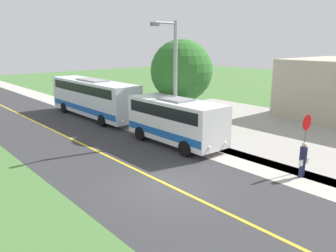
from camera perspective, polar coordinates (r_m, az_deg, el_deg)
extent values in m
plane|color=#477238|center=(15.43, 0.28, -9.98)|extent=(120.00, 120.00, 0.00)
cube|color=#333335|center=(15.43, 0.28, -9.97)|extent=(8.00, 100.00, 0.01)
cube|color=#B2ADA3|center=(19.01, 12.28, -5.61)|extent=(2.40, 100.00, 0.01)
cube|color=gold|center=(15.43, 0.28, -9.95)|extent=(0.16, 100.00, 0.00)
cube|color=white|center=(21.07, 1.29, 1.07)|extent=(2.37, 6.84, 2.43)
cube|color=blue|center=(21.23, 1.28, -0.69)|extent=(2.41, 6.70, 0.44)
cube|color=black|center=(20.93, 1.30, 2.85)|extent=(2.41, 6.16, 0.70)
cube|color=gray|center=(20.82, 1.31, 4.49)|extent=(1.42, 2.05, 0.12)
cylinder|color=black|center=(20.72, 7.65, -2.47)|extent=(0.25, 0.90, 0.90)
cylinder|color=black|center=(19.08, 2.88, -3.80)|extent=(0.25, 0.90, 0.90)
cylinder|color=black|center=(23.64, -0.01, -0.28)|extent=(0.25, 0.90, 0.90)
cylinder|color=black|center=(22.22, -4.66, -1.26)|extent=(0.25, 0.90, 0.90)
sphere|color=#F2EACC|center=(19.44, 9.52, -2.87)|extent=(0.20, 0.20, 0.20)
sphere|color=#F2EACC|center=(18.49, 6.91, -3.66)|extent=(0.20, 0.20, 0.20)
cube|color=silver|center=(29.46, -12.40, 4.76)|extent=(2.34, 10.89, 2.74)
cube|color=blue|center=(29.59, -12.31, 3.19)|extent=(2.38, 10.68, 0.44)
cube|color=black|center=(29.34, -12.48, 6.34)|extent=(2.38, 9.81, 0.70)
cube|color=gray|center=(29.27, -12.54, 7.52)|extent=(1.41, 3.27, 0.12)
cylinder|color=black|center=(27.43, -6.73, 1.62)|extent=(0.25, 0.90, 0.90)
cylinder|color=black|center=(26.23, -10.97, 0.89)|extent=(0.25, 0.90, 0.90)
cylinder|color=black|center=(33.15, -13.30, 3.48)|extent=(0.25, 0.90, 0.90)
cylinder|color=black|center=(32.17, -16.99, 2.93)|extent=(0.25, 0.90, 0.90)
sphere|color=#F2EACC|center=(25.40, -5.09, 1.24)|extent=(0.20, 0.20, 0.20)
sphere|color=#F2EACC|center=(24.70, -7.52, 0.81)|extent=(0.20, 0.20, 0.20)
cylinder|color=#1E2347|center=(17.56, 21.65, -6.54)|extent=(0.18, 0.18, 0.82)
cylinder|color=#1E2347|center=(17.39, 21.34, -6.71)|extent=(0.18, 0.18, 0.82)
cylinder|color=#1E2347|center=(17.24, 21.71, -4.33)|extent=(0.34, 0.34, 0.65)
sphere|color=beige|center=(17.11, 21.85, -2.93)|extent=(0.22, 0.22, 0.22)
cylinder|color=#1E2347|center=(17.39, 22.01, -4.09)|extent=(0.28, 0.10, 0.59)
cube|color=beige|center=(17.56, 22.15, -5.36)|extent=(0.20, 0.12, 0.28)
cylinder|color=#1E2347|center=(17.07, 21.44, -4.36)|extent=(0.28, 0.10, 0.59)
cube|color=white|center=(17.12, 21.33, -5.77)|extent=(0.20, 0.12, 0.28)
cylinder|color=slate|center=(17.93, 21.76, -3.81)|extent=(0.07, 0.07, 2.20)
cylinder|color=red|center=(17.56, 22.22, 0.53)|extent=(0.76, 0.03, 0.76)
cylinder|color=#9E9EA3|center=(21.49, 1.23, 7.20)|extent=(0.24, 0.24, 7.48)
cylinder|color=#9E9EA3|center=(20.85, -0.42, 16.87)|extent=(1.60, 0.14, 0.14)
cube|color=#59595B|center=(20.34, -2.22, 16.66)|extent=(0.50, 0.24, 0.20)
cylinder|color=brown|center=(24.97, 2.20, 2.45)|extent=(0.36, 0.36, 2.57)
sphere|color=#2D6B28|center=(24.55, 2.26, 9.20)|extent=(4.43, 4.43, 4.43)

